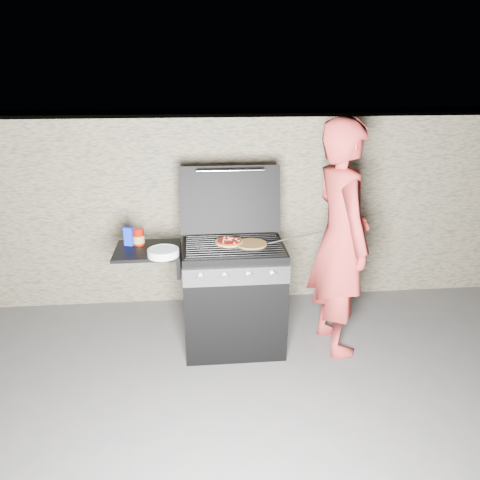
{
  "coord_description": "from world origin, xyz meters",
  "views": [
    {
      "loc": [
        -0.27,
        -3.42,
        2.21
      ],
      "look_at": [
        0.05,
        0.0,
        0.95
      ],
      "focal_mm": 35.0,
      "sensor_mm": 36.0,
      "label": 1
    }
  ],
  "objects": [
    {
      "name": "ground",
      "position": [
        0.0,
        0.0,
        0.0
      ],
      "size": [
        50.0,
        50.0,
        0.0
      ],
      "primitive_type": "plane",
      "color": "#615D5A"
    },
    {
      "name": "tongs",
      "position": [
        0.49,
        0.0,
        0.96
      ],
      "size": [
        0.44,
        0.04,
        0.09
      ],
      "primitive_type": "cylinder",
      "rotation": [
        0.0,
        1.4,
        0.05
      ],
      "color": "black",
      "rests_on": "gas_grill"
    },
    {
      "name": "stone_wall",
      "position": [
        0.0,
        1.05,
        0.9
      ],
      "size": [
        8.0,
        0.35,
        1.8
      ],
      "primitive_type": "cube",
      "color": "tan",
      "rests_on": "ground"
    },
    {
      "name": "person",
      "position": [
        0.84,
        -0.05,
        0.95
      ],
      "size": [
        0.54,
        0.74,
        1.89
      ],
      "primitive_type": "imported",
      "rotation": [
        0.0,
        0.0,
        1.7
      ],
      "color": "#B63330",
      "rests_on": "ground"
    },
    {
      "name": "blue_carton",
      "position": [
        -0.82,
        0.09,
        0.98
      ],
      "size": [
        0.08,
        0.06,
        0.15
      ],
      "primitive_type": "cube",
      "rotation": [
        0.0,
        0.0,
        -0.29
      ],
      "color": "#0B25C2",
      "rests_on": "gas_grill"
    },
    {
      "name": "sauce_jar",
      "position": [
        -0.74,
        0.1,
        0.97
      ],
      "size": [
        0.1,
        0.1,
        0.13
      ],
      "primitive_type": "cylinder",
      "rotation": [
        0.0,
        0.0,
        -0.24
      ],
      "color": "#860C04",
      "rests_on": "gas_grill"
    },
    {
      "name": "gas_grill",
      "position": [
        -0.25,
        0.0,
        0.46
      ],
      "size": [
        1.34,
        0.79,
        0.91
      ],
      "primitive_type": null,
      "color": "black",
      "rests_on": "ground"
    },
    {
      "name": "pizza_plain",
      "position": [
        0.14,
        -0.01,
        0.92
      ],
      "size": [
        0.27,
        0.27,
        0.01
      ],
      "primitive_type": "cylinder",
      "rotation": [
        0.0,
        0.0,
        -0.1
      ],
      "color": "gold",
      "rests_on": "gas_grill"
    },
    {
      "name": "plate_stack",
      "position": [
        -0.54,
        -0.16,
        0.93
      ],
      "size": [
        0.27,
        0.27,
        0.05
      ],
      "primitive_type": "cylinder",
      "rotation": [
        0.0,
        0.0,
        0.17
      ],
      "color": "white",
      "rests_on": "gas_grill"
    },
    {
      "name": "pizza_topped",
      "position": [
        -0.03,
        0.05,
        0.92
      ],
      "size": [
        0.26,
        0.26,
        0.02
      ],
      "primitive_type": null,
      "rotation": [
        0.0,
        0.0,
        0.2
      ],
      "color": "#B88738",
      "rests_on": "gas_grill"
    }
  ]
}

